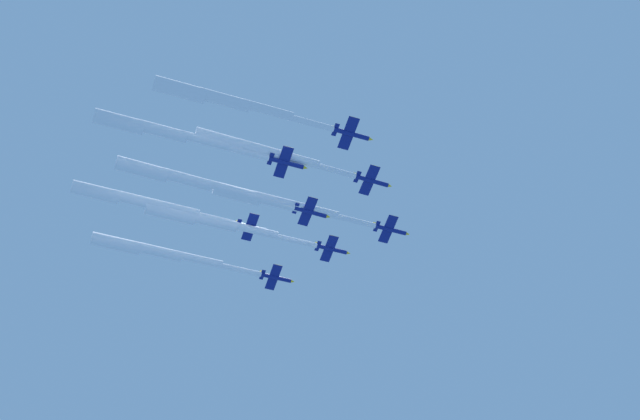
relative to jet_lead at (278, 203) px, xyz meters
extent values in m
cylinder|color=navy|center=(0.33, -31.12, 0.07)|extent=(1.54, 9.02, 1.38)
cone|color=yellow|center=(0.42, -36.17, 0.07)|extent=(1.34, 1.32, 1.31)
cylinder|color=black|center=(0.24, -26.37, 0.07)|extent=(1.05, 0.62, 1.04)
ellipsoid|color=black|center=(0.50, -33.10, 0.51)|extent=(0.96, 1.92, 0.88)
cube|color=navy|center=(0.30, -30.58, 0.02)|extent=(8.09, 2.84, 2.69)
cube|color=yellow|center=(3.99, -30.52, -1.09)|extent=(0.74, 2.31, 0.31)
cube|color=yellow|center=(-3.34, -30.65, 1.26)|extent=(0.74, 2.31, 0.31)
cube|color=navy|center=(0.26, -27.34, 0.07)|extent=(3.10, 1.15, 1.07)
cube|color=yellow|center=(0.55, -27.34, 0.97)|extent=(0.72, 1.41, 1.85)
cylinder|color=white|center=(0.15, -20.82, 0.07)|extent=(1.97, 12.11, 1.76)
cylinder|color=white|center=(-0.32, -10.32, 0.16)|extent=(2.85, 12.13, 2.64)
cylinder|color=white|center=(-0.11, 0.19, 0.03)|extent=(3.73, 12.14, 3.52)
cylinder|color=white|center=(0.12, 10.70, -0.10)|extent=(4.61, 12.16, 4.40)
cylinder|color=navy|center=(14.12, -19.44, 1.38)|extent=(1.50, 9.02, 1.38)
cone|color=yellow|center=(14.18, -24.48, 1.38)|extent=(1.32, 1.32, 1.31)
cylinder|color=black|center=(14.05, -14.69, 1.38)|extent=(1.04, 0.61, 1.03)
ellipsoid|color=black|center=(14.28, -21.41, 1.83)|extent=(0.95, 1.91, 0.87)
cube|color=navy|center=(14.09, -18.90, 1.33)|extent=(8.10, 2.81, 2.61)
cube|color=yellow|center=(17.79, -18.85, 0.26)|extent=(0.73, 2.31, 0.30)
cube|color=yellow|center=(10.44, -18.94, 2.53)|extent=(0.73, 2.31, 0.30)
cube|color=navy|center=(14.06, -15.66, 1.38)|extent=(3.10, 1.14, 1.04)
cube|color=yellow|center=(14.34, -15.65, 2.29)|extent=(0.69, 1.41, 1.85)
cylinder|color=white|center=(13.97, -8.74, 1.38)|extent=(1.93, 13.00, 1.75)
cylinder|color=white|center=(13.54, 2.53, 1.47)|extent=(2.80, 13.01, 2.63)
cylinder|color=white|center=(13.78, 13.82, 1.34)|extent=(3.68, 13.02, 3.50)
cylinder|color=white|center=(14.05, 25.11, 1.22)|extent=(4.55, 13.03, 4.38)
cylinder|color=navy|center=(-14.10, -20.24, 0.91)|extent=(1.72, 9.05, 1.38)
cone|color=yellow|center=(-13.91, -25.28, 0.91)|extent=(1.35, 1.35, 1.31)
cylinder|color=black|center=(-14.28, -15.49, 0.91)|extent=(1.05, 0.64, 1.03)
ellipsoid|color=black|center=(-13.89, -22.21, 1.36)|extent=(1.00, 1.93, 0.87)
cube|color=navy|center=(-14.14, -19.70, 0.87)|extent=(8.17, 3.00, 2.61)
cube|color=yellow|center=(-10.44, -19.56, -0.20)|extent=(0.79, 2.32, 0.30)
cube|color=yellow|center=(-17.79, -19.84, 2.07)|extent=(0.79, 2.32, 0.30)
cube|color=navy|center=(-14.25, -16.46, 0.91)|extent=(3.13, 1.22, 1.04)
cube|color=yellow|center=(-13.97, -16.45, 1.82)|extent=(0.73, 1.42, 1.85)
cylinder|color=white|center=(-14.48, -10.27, 0.91)|extent=(2.18, 11.38, 1.75)
cylinder|color=white|center=(-15.14, -0.45, 1.00)|extent=(3.05, 11.41, 2.63)
cylinder|color=white|center=(-15.12, 9.41, 0.88)|extent=(3.93, 11.44, 3.50)
cylinder|color=white|center=(-15.07, 19.26, 0.75)|extent=(4.80, 11.48, 4.38)
cylinder|color=navy|center=(-0.31, -8.55, -0.98)|extent=(1.78, 9.05, 1.39)
cone|color=yellow|center=(-0.10, -13.59, -0.98)|extent=(1.37, 1.36, 1.32)
cylinder|color=black|center=(-0.52, -3.80, -0.98)|extent=(1.07, 0.64, 1.04)
ellipsoid|color=black|center=(-0.08, -10.52, -0.54)|extent=(1.02, 1.94, 0.88)
cube|color=navy|center=(-0.35, -8.01, -1.03)|extent=(8.13, 3.04, 2.76)
cube|color=yellow|center=(3.32, -7.85, -2.17)|extent=(0.79, 2.33, 0.31)
cube|color=yellow|center=(-3.98, -8.17, 0.24)|extent=(0.79, 2.33, 0.31)
cube|color=navy|center=(-0.48, -4.77, -0.98)|extent=(3.12, 1.23, 1.10)
cube|color=yellow|center=(-0.18, -4.76, -0.08)|extent=(0.77, 1.43, 1.84)
cylinder|color=white|center=(-0.77, 1.99, -0.98)|extent=(2.31, 12.72, 1.77)
cylinder|color=white|center=(-1.53, 12.97, -0.89)|extent=(3.20, 12.76, 2.65)
cylinder|color=white|center=(-1.61, 23.98, -1.02)|extent=(4.08, 12.79, 3.54)
cylinder|color=white|center=(-1.67, 34.99, -1.16)|extent=(4.96, 12.83, 4.42)
cylinder|color=navy|center=(27.90, -7.75, -1.09)|extent=(1.55, 9.02, 1.38)
cone|color=yellow|center=(28.00, -12.80, -1.09)|extent=(1.34, 1.32, 1.32)
cylinder|color=black|center=(27.82, -3.00, -1.09)|extent=(1.05, 0.62, 1.04)
ellipsoid|color=black|center=(28.08, -9.72, -0.64)|extent=(0.97, 1.92, 0.88)
cube|color=navy|center=(27.88, -7.21, -1.13)|extent=(8.09, 2.85, 2.71)
cube|color=yellow|center=(31.56, -7.14, -2.25)|extent=(0.74, 2.31, 0.31)
cube|color=yellow|center=(24.24, -7.27, 0.12)|extent=(0.74, 2.31, 0.31)
cube|color=navy|center=(27.83, -3.97, -1.09)|extent=(3.10, 1.16, 1.08)
cube|color=yellow|center=(28.13, -3.96, -0.18)|extent=(0.72, 1.41, 1.85)
cylinder|color=white|center=(27.71, 2.93, -1.09)|extent=(2.00, 12.99, 1.76)
cylinder|color=white|center=(27.21, 14.19, -0.99)|extent=(2.88, 13.00, 2.64)
cylinder|color=white|center=(27.40, 25.46, -1.12)|extent=(3.76, 13.02, 3.52)
cylinder|color=white|center=(27.61, 36.73, -1.26)|extent=(4.64, 13.03, 4.40)
cylinder|color=navy|center=(-28.53, -9.35, -1.02)|extent=(1.50, 9.02, 1.37)
cone|color=yellow|center=(-28.46, -14.40, -1.02)|extent=(1.32, 1.32, 1.30)
cylinder|color=black|center=(-28.60, -4.60, -1.02)|extent=(1.04, 0.61, 1.03)
ellipsoid|color=black|center=(-28.37, -11.33, -0.57)|extent=(0.95, 1.91, 0.87)
cube|color=navy|center=(-28.55, -8.81, -1.07)|extent=(8.12, 2.82, 2.56)
cube|color=yellow|center=(-24.85, -8.76, -2.11)|extent=(0.73, 2.31, 0.30)
cube|color=yellow|center=(-32.22, -8.86, 0.11)|extent=(0.73, 2.31, 0.30)
cube|color=navy|center=(-28.59, -5.57, -1.02)|extent=(3.11, 1.14, 1.02)
cube|color=yellow|center=(-28.31, -5.57, -0.11)|extent=(0.68, 1.41, 1.85)
cylinder|color=white|center=(-28.68, 0.77, -1.02)|extent=(1.91, 11.69, 1.75)
cylinder|color=white|center=(-29.11, 10.91, -0.93)|extent=(2.79, 11.70, 2.62)
cylinder|color=white|center=(-28.86, 21.07, -1.05)|extent=(3.66, 11.72, 3.49)
cylinder|color=white|center=(-28.58, 31.22, -1.18)|extent=(4.53, 11.73, 4.36)
cylinder|color=navy|center=(13.47, 3.14, 2.15)|extent=(1.56, 9.03, 1.39)
cone|color=yellow|center=(13.57, -1.91, 2.15)|extent=(1.34, 1.33, 1.32)
cylinder|color=black|center=(13.38, 7.89, 2.15)|extent=(1.05, 0.62, 1.04)
ellipsoid|color=black|center=(13.66, 1.16, 2.59)|extent=(0.97, 1.92, 0.88)
cube|color=navy|center=(13.45, 3.68, 2.10)|extent=(8.08, 2.85, 2.73)
cube|color=yellow|center=(17.13, 3.75, 0.98)|extent=(0.74, 2.31, 0.31)
cube|color=yellow|center=(9.81, 3.61, 3.36)|extent=(0.74, 2.31, 0.31)
cube|color=navy|center=(13.40, 6.92, 2.15)|extent=(3.10, 1.16, 1.08)
cube|color=yellow|center=(13.69, 6.92, 3.05)|extent=(0.73, 1.41, 1.84)
cylinder|color=white|center=(13.28, 13.40, 2.15)|extent=(2.00, 12.02, 1.76)
cylinder|color=white|center=(12.79, 23.82, 2.24)|extent=(2.88, 12.04, 2.65)
cylinder|color=white|center=(12.98, 34.25, 2.11)|extent=(3.76, 12.05, 3.53)
cylinder|color=white|center=(13.20, 44.68, 1.98)|extent=(4.64, 12.07, 4.41)
cylinder|color=navy|center=(-14.74, 2.34, -0.92)|extent=(1.53, 9.02, 1.39)
cone|color=yellow|center=(-14.66, -2.71, -0.92)|extent=(1.34, 1.32, 1.32)
cylinder|color=black|center=(-14.82, 7.09, -0.92)|extent=(1.05, 0.62, 1.04)
ellipsoid|color=black|center=(-14.57, 0.36, -0.48)|extent=(0.96, 1.91, 0.88)
cube|color=navy|center=(-14.77, 2.88, -0.97)|extent=(8.07, 2.83, 2.75)
cube|color=yellow|center=(-11.09, 2.94, -2.10)|extent=(0.73, 2.31, 0.31)
cube|color=yellow|center=(-18.40, 2.82, 0.30)|extent=(0.73, 2.31, 0.31)
cube|color=navy|center=(-14.80, 6.12, -0.92)|extent=(3.09, 1.15, 1.09)
cube|color=yellow|center=(-14.51, 6.12, -0.02)|extent=(0.73, 1.41, 1.84)
cylinder|color=white|center=(-14.91, 12.41, -0.92)|extent=(1.95, 11.58, 1.77)
cylinder|color=white|center=(-15.35, 22.46, -0.83)|extent=(2.84, 11.60, 2.65)
cylinder|color=white|center=(-15.12, 32.51, -0.96)|extent=(3.72, 11.61, 3.53)
cylinder|color=white|center=(-14.87, 42.56, -1.09)|extent=(4.60, 11.63, 4.42)
camera|label=1|loc=(-147.94, 38.73, -149.29)|focal=46.98mm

